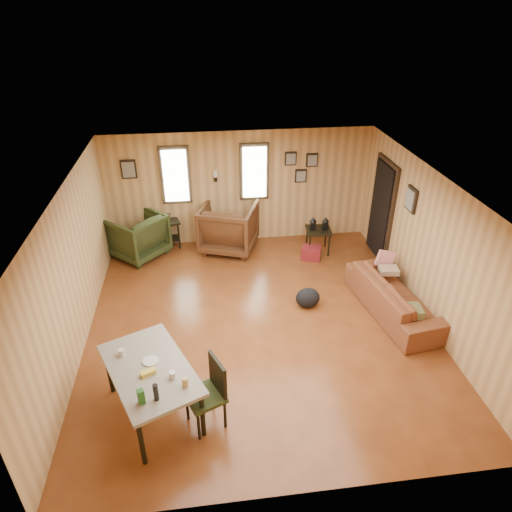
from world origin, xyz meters
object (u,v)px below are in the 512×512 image
(sofa, at_px, (396,292))
(recliner_green, at_px, (137,234))
(recliner_brown, at_px, (229,225))
(side_table, at_px, (319,228))
(end_table, at_px, (164,228))
(dining_table, at_px, (150,373))

(sofa, distance_m, recliner_green, 5.14)
(sofa, relative_size, recliner_brown, 1.91)
(sofa, distance_m, recliner_brown, 3.66)
(recliner_green, bearing_deg, side_table, 128.42)
(recliner_brown, xyz_separation_m, recliner_green, (-1.87, -0.04, -0.06))
(recliner_brown, height_order, side_table, recliner_brown)
(end_table, bearing_deg, sofa, -36.13)
(sofa, relative_size, recliner_green, 2.12)
(side_table, bearing_deg, recliner_green, 175.08)
(recliner_brown, xyz_separation_m, side_table, (1.83, -0.36, -0.01))
(side_table, height_order, dining_table, dining_table)
(sofa, xyz_separation_m, side_table, (-0.77, 2.23, 0.13))
(recliner_brown, bearing_deg, end_table, 7.93)
(end_table, distance_m, dining_table, 4.56)
(recliner_green, distance_m, side_table, 3.71)
(sofa, bearing_deg, end_table, 45.38)
(end_table, distance_m, side_table, 3.24)
(dining_table, bearing_deg, recliner_brown, 49.27)
(sofa, relative_size, dining_table, 1.22)
(side_table, bearing_deg, dining_table, -128.63)
(recliner_brown, distance_m, dining_table, 4.46)
(end_table, height_order, side_table, side_table)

